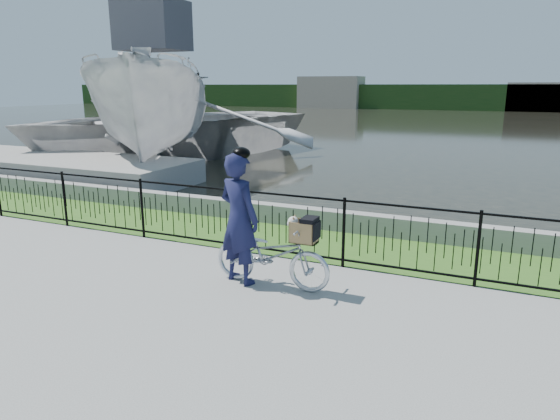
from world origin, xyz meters
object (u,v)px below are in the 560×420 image
at_px(dock, 46,167).
at_px(bicycle_rig, 272,254).
at_px(boat_far, 169,125).
at_px(boat_near, 157,110).
at_px(cyclist, 239,217).

relative_size(dock, bicycle_rig, 5.57).
bearing_deg(dock, boat_far, 84.64).
height_order(boat_near, boat_far, boat_near).
height_order(bicycle_rig, boat_near, boat_near).
relative_size(cyclist, boat_far, 0.14).
distance_m(bicycle_rig, boat_far, 14.61).
height_order(cyclist, boat_near, boat_near).
bearing_deg(boat_far, cyclist, -49.77).
xyz_separation_m(bicycle_rig, boat_near, (-8.31, 8.29, 1.53)).
distance_m(bicycle_rig, boat_near, 11.84).
height_order(bicycle_rig, boat_far, boat_far).
distance_m(boat_near, boat_far, 3.03).
distance_m(cyclist, boat_far, 14.30).
bearing_deg(boat_near, dock, -121.40).
bearing_deg(cyclist, dock, 152.40).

